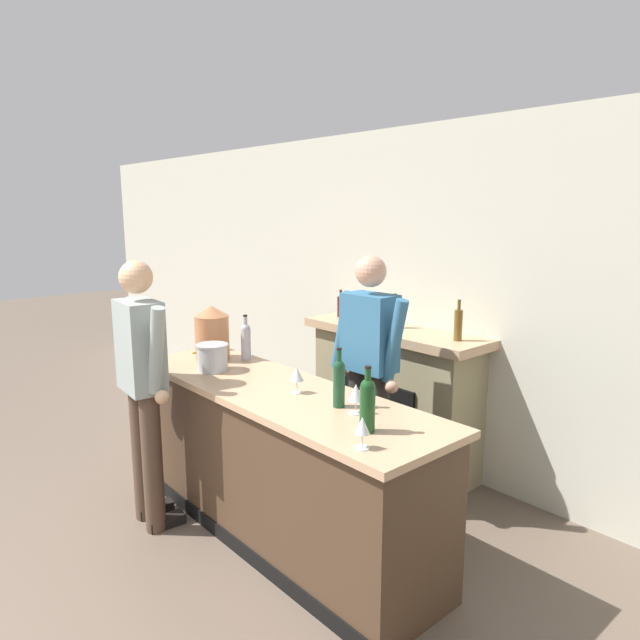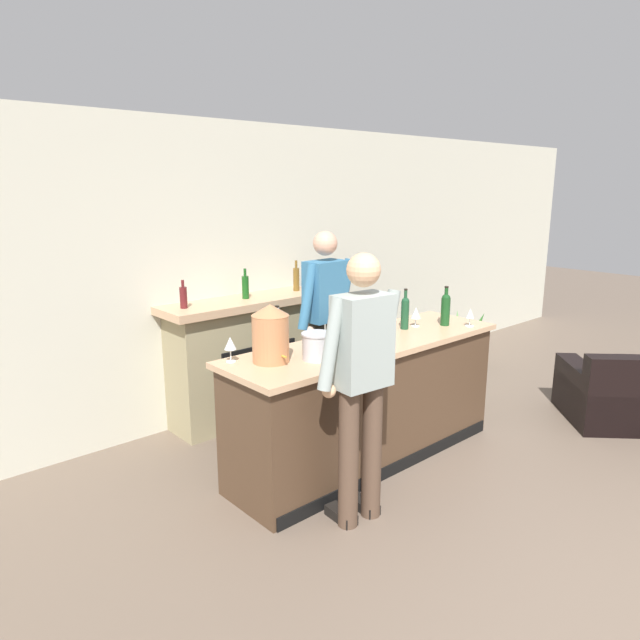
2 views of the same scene
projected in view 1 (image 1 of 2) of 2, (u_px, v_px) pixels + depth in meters
The scene contains 14 objects.
wall_back_panel at pixel (436, 301), 4.57m from camera, with size 12.00×0.07×2.75m.
bar_counter at pixel (278, 462), 3.66m from camera, with size 2.47×0.72×1.00m.
fireplace_stone at pixel (393, 395), 4.69m from camera, with size 1.62×0.52×1.46m.
person_customer at pixel (143, 383), 3.69m from camera, with size 0.66×0.33×1.79m.
person_bartender at pixel (369, 373), 3.88m from camera, with size 0.66×0.32×1.80m.
copper_dispenser at pixel (212, 332), 4.23m from camera, with size 0.26×0.30×0.40m.
ice_bucket_steel at pixel (212, 357), 3.94m from camera, with size 0.22×0.22×0.19m.
wine_bottle_rose_blush at pixel (339, 381), 3.20m from camera, with size 0.07×0.07×0.34m.
wine_bottle_riesling_slim at pixel (246, 340), 4.21m from camera, with size 0.07×0.07×0.34m.
wine_bottle_port_short at pixel (367, 403), 2.84m from camera, with size 0.08×0.08×0.34m.
wine_glass_front_left at pixel (218, 334), 4.51m from camera, with size 0.08×0.08×0.18m.
wine_glass_by_dispenser at pixel (356, 394), 3.10m from camera, with size 0.08×0.08×0.17m.
wine_glass_mid_counter at pixel (297, 375), 3.45m from camera, with size 0.08×0.08×0.16m.
wine_glass_back_row at pixel (362, 427), 2.65m from camera, with size 0.07×0.07×0.16m.
Camera 1 is at (2.78, 0.15, 2.10)m, focal length 32.00 mm.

